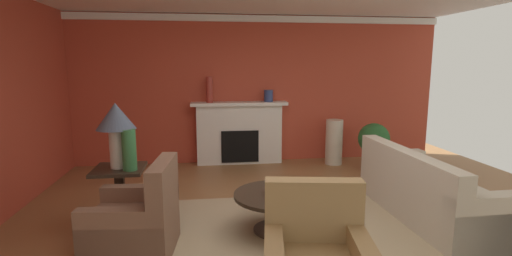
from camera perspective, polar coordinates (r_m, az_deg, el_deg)
ground_plane at (r=4.53m, az=4.81°, el=-14.88°), size 8.69×8.69×0.00m
wall_fireplace at (r=7.30m, az=-0.52°, el=5.84°), size 7.28×0.12×2.79m
crown_moulding at (r=7.25m, az=-0.45°, el=16.21°), size 7.28×0.08×0.12m
area_rug at (r=4.45m, az=3.32°, el=-15.24°), size 3.06×2.25×0.01m
fireplace at (r=7.17m, az=-2.54°, el=-0.98°), size 1.80×0.35×1.18m
sofa at (r=5.18m, az=24.48°, el=-9.02°), size 0.93×2.11×0.85m
armchair_near_window at (r=4.04m, az=-17.60°, el=-13.75°), size 0.87×0.87×0.95m
coffee_table at (r=4.32m, az=3.36°, el=-11.27°), size 1.00×1.00×0.45m
side_table at (r=4.73m, az=-19.81°, el=-9.16°), size 0.56×0.56×0.70m
table_lamp at (r=4.54m, az=-20.40°, el=0.76°), size 0.44×0.44×0.75m
vase_tall_corner at (r=7.28m, az=11.71°, el=-2.08°), size 0.32×0.32×0.85m
vase_mantel_left at (r=6.98m, az=-7.08°, el=5.77°), size 0.12×0.12×0.48m
vase_on_side_table at (r=4.45m, az=-18.62°, el=-3.15°), size 0.16×0.16×0.46m
vase_mantel_right at (r=7.09m, az=1.90°, el=4.87°), size 0.17×0.17×0.22m
book_red_cover at (r=4.43m, az=4.86°, el=-8.84°), size 0.27×0.19×0.05m
book_art_folio at (r=4.21m, az=2.85°, el=-9.11°), size 0.21×0.21×0.04m
potted_plant at (r=7.13m, az=17.36°, el=-2.02°), size 0.56×0.56×0.83m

